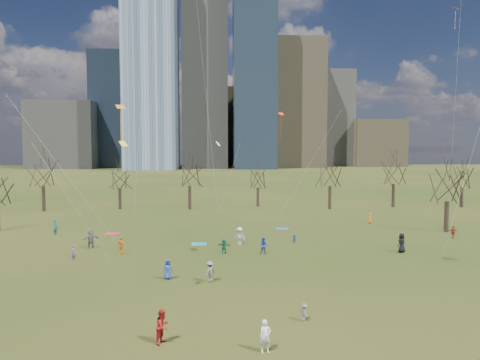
{
  "coord_description": "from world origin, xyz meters",
  "views": [
    {
      "loc": [
        -2.57,
        -32.94,
        10.22
      ],
      "look_at": [
        0.0,
        12.0,
        7.0
      ],
      "focal_mm": 32.0,
      "sensor_mm": 36.0,
      "label": 1
    }
  ],
  "objects": [
    {
      "name": "person_10",
      "position": [
        24.76,
        14.28,
        0.69
      ],
      "size": [
        0.85,
        0.45,
        1.39
      ],
      "primitive_type": "imported",
      "rotation": [
        0.0,
        0.0,
        6.14
      ],
      "color": "#A41F17",
      "rests_on": "ground"
    },
    {
      "name": "person_12",
      "position": [
        18.73,
        24.5,
        0.7
      ],
      "size": [
        0.56,
        0.75,
        1.41
      ],
      "primitive_type": "imported",
      "rotation": [
        0.0,
        0.0,
        1.74
      ],
      "color": "orange",
      "rests_on": "ground"
    },
    {
      "name": "downtown_skyline",
      "position": [
        -2.43,
        210.64,
        39.01
      ],
      "size": [
        212.5,
        78.0,
        118.0
      ],
      "color": "slate",
      "rests_on": "ground"
    },
    {
      "name": "bare_tree_row",
      "position": [
        -0.09,
        37.22,
        6.12
      ],
      "size": [
        113.04,
        29.8,
        9.5
      ],
      "color": "black",
      "rests_on": "ground"
    },
    {
      "name": "person_13",
      "position": [
        -21.72,
        18.73,
        0.93
      ],
      "size": [
        0.81,
        0.77,
        1.86
      ],
      "primitive_type": "imported",
      "rotation": [
        0.0,
        0.0,
        2.46
      ],
      "color": "#176856",
      "rests_on": "ground"
    },
    {
      "name": "person_3",
      "position": [
        2.68,
        -8.36,
        0.53
      ],
      "size": [
        0.6,
        0.78,
        1.06
      ],
      "primitive_type": "imported",
      "rotation": [
        0.0,
        0.0,
        1.92
      ],
      "color": "slate",
      "rests_on": "ground"
    },
    {
      "name": "ground",
      "position": [
        0.0,
        0.0,
        0.0
      ],
      "size": [
        500.0,
        500.0,
        0.0
      ],
      "primitive_type": "plane",
      "color": "black",
      "rests_on": "ground"
    },
    {
      "name": "person_4",
      "position": [
        -11.75,
        8.57,
        0.86
      ],
      "size": [
        0.96,
        1.05,
        1.73
      ],
      "primitive_type": "imported",
      "rotation": [
        0.0,
        0.0,
        2.25
      ],
      "color": "orange",
      "rests_on": "ground"
    },
    {
      "name": "kites_airborne",
      "position": [
        5.19,
        10.91,
        13.71
      ],
      "size": [
        74.24,
        38.08,
        33.77
      ],
      "color": "orange",
      "rests_on": "ground"
    },
    {
      "name": "person_5",
      "position": [
        -1.77,
        8.56,
        0.74
      ],
      "size": [
        1.45,
        0.78,
        1.49
      ],
      "primitive_type": "imported",
      "rotation": [
        0.0,
        0.0,
        2.88
      ],
      "color": "#197150",
      "rests_on": "ground"
    },
    {
      "name": "person_11",
      "position": [
        -15.54,
        11.63,
        0.97
      ],
      "size": [
        1.82,
        1.43,
        1.93
      ],
      "primitive_type": "imported",
      "rotation": [
        0.0,
        0.0,
        0.55
      ],
      "color": "slate",
      "rests_on": "ground"
    },
    {
      "name": "person_8",
      "position": [
        6.0,
        12.78,
        0.46
      ],
      "size": [
        0.56,
        0.56,
        0.92
      ],
      "primitive_type": "imported",
      "rotation": [
        0.0,
        0.0,
        5.53
      ],
      "color": "#263FA6",
      "rests_on": "ground"
    },
    {
      "name": "person_1",
      "position": [
        -0.1,
        -12.16,
        0.83
      ],
      "size": [
        0.7,
        0.55,
        1.67
      ],
      "primitive_type": "imported",
      "rotation": [
        0.0,
        0.0,
        0.28
      ],
      "color": "white",
      "rests_on": "ground"
    },
    {
      "name": "person_9",
      "position": [
        -0.03,
        12.33,
        0.94
      ],
      "size": [
        1.4,
        1.18,
        1.88
      ],
      "primitive_type": "imported",
      "rotation": [
        0.0,
        0.0,
        5.8
      ],
      "color": "silver",
      "rests_on": "ground"
    },
    {
      "name": "blanket_teal",
      "position": [
        -4.38,
        12.85,
        0.01
      ],
      "size": [
        1.6,
        1.5,
        0.03
      ],
      "primitive_type": "cube",
      "color": "teal",
      "rests_on": "ground"
    },
    {
      "name": "person_15",
      "position": [
        -3.05,
        -0.5,
        0.82
      ],
      "size": [
        1.16,
        1.19,
        1.64
      ],
      "primitive_type": "imported",
      "rotation": [
        0.0,
        0.0,
        3.97
      ],
      "color": "slate",
      "rests_on": "ground"
    },
    {
      "name": "blanket_crimson",
      "position": [
        -15.21,
        19.19,
        0.01
      ],
      "size": [
        1.6,
        1.5,
        0.03
      ],
      "primitive_type": "cube",
      "color": "#B32332",
      "rests_on": "ground"
    },
    {
      "name": "person_0",
      "position": [
        -6.37,
        0.33,
        0.81
      ],
      "size": [
        0.87,
        0.66,
        1.61
      ],
      "primitive_type": "imported",
      "rotation": [
        0.0,
        0.0,
        0.2
      ],
      "color": "#24419C",
      "rests_on": "ground"
    },
    {
      "name": "blanket_navy",
      "position": [
        5.94,
        21.21,
        0.01
      ],
      "size": [
        1.6,
        1.5,
        0.03
      ],
      "primitive_type": "cube",
      "color": "#244AAC",
      "rests_on": "ground"
    },
    {
      "name": "person_7",
      "position": [
        -15.77,
        6.76,
        0.7
      ],
      "size": [
        0.45,
        0.58,
        1.4
      ],
      "primitive_type": "imported",
      "rotation": [
        0.0,
        0.0,
        4.46
      ],
      "color": "#804488",
      "rests_on": "ground"
    },
    {
      "name": "person_2",
      "position": [
        -5.39,
        -10.86,
        0.91
      ],
      "size": [
        1.03,
        1.11,
        1.82
      ],
      "primitive_type": "imported",
      "rotation": [
        0.0,
        0.0,
        1.09
      ],
      "color": "#A11917",
      "rests_on": "ground"
    },
    {
      "name": "person_14",
      "position": [
        2.08,
        7.82,
        0.85
      ],
      "size": [
        0.97,
        0.83,
        1.71
      ],
      "primitive_type": "imported",
      "rotation": [
        0.0,
        0.0,
        6.03
      ],
      "color": "#263FA5",
      "rests_on": "ground"
    },
    {
      "name": "person_6",
      "position": [
        15.85,
        7.89,
        0.96
      ],
      "size": [
        1.12,
        1.01,
        1.93
      ],
      "primitive_type": "imported",
      "rotation": [
        0.0,
        0.0,
        3.67
      ],
      "color": "black",
      "rests_on": "ground"
    }
  ]
}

